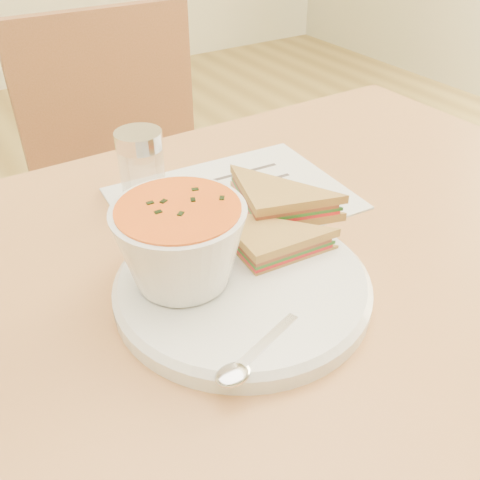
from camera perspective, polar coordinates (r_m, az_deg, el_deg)
dining_table at (r=0.87m, az=2.40°, el=-22.00°), size 1.00×0.70×0.75m
chair_far at (r=1.19m, az=-9.34°, el=0.58°), size 0.40×0.40×0.87m
plate at (r=0.54m, az=0.26°, el=-5.00°), size 0.29×0.29×0.02m
soup_bowl at (r=0.51m, az=-6.31°, el=-0.87°), size 0.14×0.14×0.09m
sandwich_half_a at (r=0.52m, az=1.70°, el=-3.14°), size 0.11×0.11×0.03m
sandwich_half_b at (r=0.57m, az=1.70°, el=1.86°), size 0.13×0.13×0.03m
spoon at (r=0.47m, az=2.95°, el=-10.76°), size 0.16×0.08×0.01m
paper_menu at (r=0.69m, az=-0.77°, el=4.46°), size 0.30×0.23×0.00m
condiment_shaker at (r=0.67m, az=-10.38°, el=7.27°), size 0.06×0.06×0.10m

